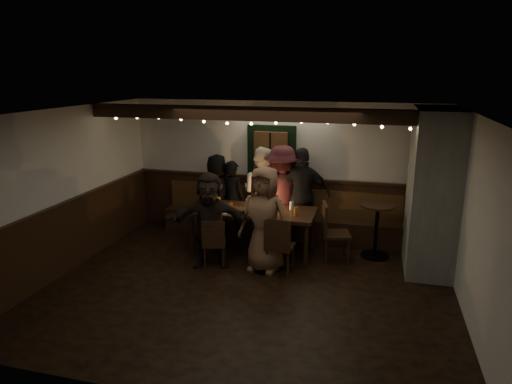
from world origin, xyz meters
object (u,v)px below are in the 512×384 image
(chair_end, at_px, (331,229))
(person_e, at_px, (302,196))
(person_f, at_px, (210,220))
(person_g, at_px, (264,219))
(chair_near_right, at_px, (279,243))
(person_a, at_px, (217,195))
(person_b, at_px, (232,199))
(chair_near_left, at_px, (214,240))
(person_c, at_px, (262,193))
(dining_table, at_px, (253,213))
(person_d, at_px, (282,194))
(high_top, at_px, (377,224))

(chair_end, height_order, person_e, person_e)
(person_f, xyz_separation_m, person_g, (0.90, 0.06, 0.07))
(chair_near_right, bearing_deg, person_f, 177.82)
(person_a, height_order, person_b, person_a)
(chair_near_left, relative_size, person_a, 0.51)
(chair_end, height_order, person_c, person_c)
(chair_near_left, distance_m, chair_near_right, 1.08)
(dining_table, height_order, person_d, person_d)
(chair_end, height_order, high_top, chair_end)
(person_a, relative_size, person_e, 0.89)
(dining_table, bearing_deg, person_e, 43.34)
(person_c, distance_m, person_e, 0.77)
(person_b, bearing_deg, person_g, 139.72)
(chair_end, bearing_deg, person_a, 162.19)
(dining_table, distance_m, chair_near_right, 1.06)
(person_f, bearing_deg, person_c, 57.72)
(person_b, height_order, person_d, person_d)
(chair_end, relative_size, person_e, 0.56)
(person_d, relative_size, person_g, 1.06)
(chair_near_left, bearing_deg, high_top, 23.86)
(person_b, xyz_separation_m, person_e, (1.35, 0.06, 0.15))
(person_a, distance_m, person_c, 0.90)
(person_b, bearing_deg, chair_end, 174.81)
(high_top, bearing_deg, dining_table, -171.66)
(high_top, distance_m, person_e, 1.45)
(high_top, bearing_deg, person_e, 163.55)
(dining_table, xyz_separation_m, person_c, (-0.01, 0.74, 0.18))
(person_e, height_order, person_g, person_e)
(high_top, distance_m, person_c, 2.19)
(person_b, bearing_deg, person_f, 107.29)
(chair_near_left, bearing_deg, person_e, 52.08)
(person_b, xyz_separation_m, person_f, (0.08, -1.43, 0.04))
(person_g, bearing_deg, chair_end, 44.42)
(chair_near_left, height_order, person_a, person_a)
(person_c, bearing_deg, chair_near_left, 96.17)
(person_c, relative_size, person_d, 0.97)
(high_top, relative_size, person_c, 0.53)
(chair_near_right, relative_size, person_g, 0.55)
(person_a, xyz_separation_m, person_b, (0.31, -0.04, -0.05))
(chair_near_right, height_order, person_g, person_g)
(chair_end, bearing_deg, person_c, 150.79)
(chair_near_right, xyz_separation_m, high_top, (1.48, 1.13, 0.07))
(dining_table, relative_size, person_a, 1.36)
(chair_near_left, distance_m, person_a, 1.62)
(chair_near_left, height_order, chair_end, chair_end)
(high_top, height_order, person_d, person_d)
(dining_table, distance_m, person_b, 0.89)
(person_g, bearing_deg, person_b, 135.75)
(chair_near_left, bearing_deg, dining_table, 61.84)
(chair_end, distance_m, high_top, 0.83)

